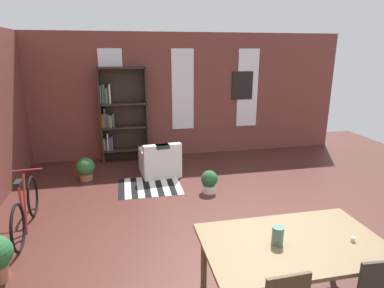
{
  "coord_description": "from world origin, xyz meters",
  "views": [
    {
      "loc": [
        -1.44,
        -3.43,
        2.61
      ],
      "look_at": [
        -0.35,
        1.76,
        1.08
      ],
      "focal_mm": 30.28,
      "sensor_mm": 36.0,
      "label": 1
    }
  ],
  "objects_px": {
    "dining_table": "(293,249)",
    "vase_on_table": "(278,236)",
    "armchair_white": "(160,162)",
    "bookshelf_tall": "(120,115)",
    "bicycle_second": "(26,209)",
    "potted_plant_corner": "(86,168)",
    "potted_plant_by_shelf": "(209,181)"
  },
  "relations": [
    {
      "from": "bookshelf_tall",
      "to": "armchair_white",
      "type": "distance_m",
      "value": 1.65
    },
    {
      "from": "bicycle_second",
      "to": "potted_plant_corner",
      "type": "distance_m",
      "value": 2.01
    },
    {
      "from": "bicycle_second",
      "to": "potted_plant_by_shelf",
      "type": "xyz_separation_m",
      "value": [
        3.03,
        0.76,
        -0.11
      ]
    },
    {
      "from": "vase_on_table",
      "to": "bookshelf_tall",
      "type": "distance_m",
      "value": 5.47
    },
    {
      "from": "dining_table",
      "to": "bookshelf_tall",
      "type": "bearing_deg",
      "value": 108.03
    },
    {
      "from": "potted_plant_by_shelf",
      "to": "vase_on_table",
      "type": "bearing_deg",
      "value": -91.86
    },
    {
      "from": "bookshelf_tall",
      "to": "bicycle_second",
      "type": "relative_size",
      "value": 1.34
    },
    {
      "from": "bookshelf_tall",
      "to": "bicycle_second",
      "type": "height_order",
      "value": "bookshelf_tall"
    },
    {
      "from": "vase_on_table",
      "to": "bookshelf_tall",
      "type": "relative_size",
      "value": 0.08
    },
    {
      "from": "dining_table",
      "to": "bicycle_second",
      "type": "height_order",
      "value": "bicycle_second"
    },
    {
      "from": "bicycle_second",
      "to": "bookshelf_tall",
      "type": "bearing_deg",
      "value": 65.15
    },
    {
      "from": "vase_on_table",
      "to": "bookshelf_tall",
      "type": "height_order",
      "value": "bookshelf_tall"
    },
    {
      "from": "bookshelf_tall",
      "to": "bicycle_second",
      "type": "bearing_deg",
      "value": -114.85
    },
    {
      "from": "armchair_white",
      "to": "potted_plant_corner",
      "type": "distance_m",
      "value": 1.56
    },
    {
      "from": "dining_table",
      "to": "vase_on_table",
      "type": "distance_m",
      "value": 0.25
    },
    {
      "from": "dining_table",
      "to": "bookshelf_tall",
      "type": "xyz_separation_m",
      "value": [
        -1.71,
        5.24,
        0.46
      ]
    },
    {
      "from": "vase_on_table",
      "to": "bicycle_second",
      "type": "relative_size",
      "value": 0.11
    },
    {
      "from": "potted_plant_by_shelf",
      "to": "potted_plant_corner",
      "type": "bearing_deg",
      "value": 154.31
    },
    {
      "from": "dining_table",
      "to": "vase_on_table",
      "type": "height_order",
      "value": "vase_on_table"
    },
    {
      "from": "vase_on_table",
      "to": "potted_plant_corner",
      "type": "bearing_deg",
      "value": 119.02
    },
    {
      "from": "potted_plant_by_shelf",
      "to": "potted_plant_corner",
      "type": "distance_m",
      "value": 2.63
    },
    {
      "from": "dining_table",
      "to": "vase_on_table",
      "type": "bearing_deg",
      "value": 180.0
    },
    {
      "from": "dining_table",
      "to": "armchair_white",
      "type": "xyz_separation_m",
      "value": [
        -0.9,
        4.1,
        -0.41
      ]
    },
    {
      "from": "bicycle_second",
      "to": "armchair_white",
      "type": "bearing_deg",
      "value": 40.58
    },
    {
      "from": "potted_plant_by_shelf",
      "to": "potted_plant_corner",
      "type": "relative_size",
      "value": 0.91
    },
    {
      "from": "bookshelf_tall",
      "to": "potted_plant_by_shelf",
      "type": "height_order",
      "value": "bookshelf_tall"
    },
    {
      "from": "vase_on_table",
      "to": "armchair_white",
      "type": "xyz_separation_m",
      "value": [
        -0.72,
        4.1,
        -0.58
      ]
    },
    {
      "from": "armchair_white",
      "to": "potted_plant_corner",
      "type": "xyz_separation_m",
      "value": [
        -1.56,
        -0.0,
        -0.02
      ]
    },
    {
      "from": "bookshelf_tall",
      "to": "potted_plant_corner",
      "type": "height_order",
      "value": "bookshelf_tall"
    },
    {
      "from": "dining_table",
      "to": "potted_plant_by_shelf",
      "type": "height_order",
      "value": "dining_table"
    },
    {
      "from": "potted_plant_corner",
      "to": "dining_table",
      "type": "bearing_deg",
      "value": -59.1
    },
    {
      "from": "dining_table",
      "to": "bicycle_second",
      "type": "bearing_deg",
      "value": 144.66
    }
  ]
}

